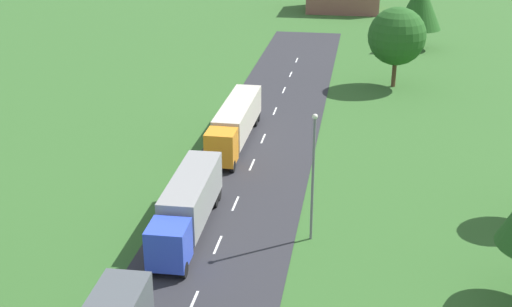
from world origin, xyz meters
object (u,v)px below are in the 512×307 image
object	(u,v)px
truck_second	(188,204)
lamppost_second	(313,172)
truck_third	(235,122)
tree_oak	(420,4)
tree_pine	(397,36)

from	to	relation	value
truck_second	lamppost_second	bearing A→B (deg)	2.89
truck_third	lamppost_second	world-z (taller)	lamppost_second
truck_second	lamppost_second	size ratio (longest dim) A/B	1.35
tree_oak	tree_pine	xyz separation A→B (m)	(-3.61, -19.46, -0.35)
lamppost_second	truck_third	bearing A→B (deg)	116.89
truck_second	tree_oak	xyz separation A→B (m)	(18.31, 57.00, 4.12)
truck_second	tree_pine	world-z (taller)	tree_pine
lamppost_second	tree_pine	xyz separation A→B (m)	(6.28, 37.11, 0.92)
lamppost_second	tree_oak	size ratio (longest dim) A/B	0.92
truck_second	tree_oak	size ratio (longest dim) A/B	1.25
lamppost_second	tree_oak	bearing A→B (deg)	80.08
truck_third	tree_pine	distance (m)	25.54
tree_oak	truck_second	bearing A→B (deg)	-107.81
lamppost_second	tree_oak	world-z (taller)	tree_oak
truck_third	tree_oak	world-z (taller)	tree_oak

